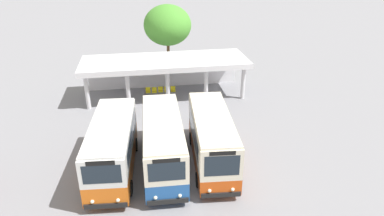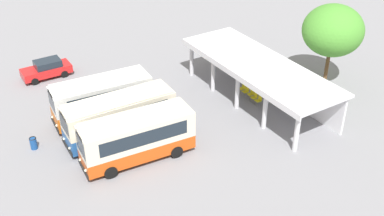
{
  "view_description": "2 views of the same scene",
  "coord_description": "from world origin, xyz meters",
  "px_view_note": "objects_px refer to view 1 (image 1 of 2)",
  "views": [
    {
      "loc": [
        -2.51,
        -15.58,
        12.45
      ],
      "look_at": [
        1.08,
        6.01,
        2.23
      ],
      "focal_mm": 32.15,
      "sensor_mm": 36.0,
      "label": 1
    },
    {
      "loc": [
        25.58,
        -8.35,
        20.04
      ],
      "look_at": [
        1.64,
        6.75,
        2.59
      ],
      "focal_mm": 44.49,
      "sensor_mm": 36.0,
      "label": 2
    }
  ],
  "objects_px": {
    "city_bus_nearest_orange": "(112,146)",
    "waiting_chair_fifth_seat": "(173,90)",
    "waiting_chair_middle_seat": "(161,90)",
    "waiting_chair_fourth_seat": "(167,90)",
    "city_bus_middle_cream": "(212,137)",
    "waiting_chair_second_from_end": "(154,91)",
    "waiting_chair_end_by_column": "(148,91)",
    "city_bus_second_in_row": "(163,141)"
  },
  "relations": [
    {
      "from": "city_bus_nearest_orange",
      "to": "waiting_chair_fifth_seat",
      "type": "distance_m",
      "value": 12.44
    },
    {
      "from": "waiting_chair_middle_seat",
      "to": "waiting_chair_fourth_seat",
      "type": "relative_size",
      "value": 1.0
    },
    {
      "from": "waiting_chair_fourth_seat",
      "to": "waiting_chair_fifth_seat",
      "type": "height_order",
      "value": "same"
    },
    {
      "from": "city_bus_middle_cream",
      "to": "waiting_chair_second_from_end",
      "type": "bearing_deg",
      "value": 103.93
    },
    {
      "from": "waiting_chair_fourth_seat",
      "to": "waiting_chair_second_from_end",
      "type": "bearing_deg",
      "value": 179.35
    },
    {
      "from": "waiting_chair_second_from_end",
      "to": "waiting_chair_fourth_seat",
      "type": "relative_size",
      "value": 1.0
    },
    {
      "from": "city_bus_nearest_orange",
      "to": "waiting_chair_second_from_end",
      "type": "bearing_deg",
      "value": 74.44
    },
    {
      "from": "city_bus_middle_cream",
      "to": "waiting_chair_fourth_seat",
      "type": "height_order",
      "value": "city_bus_middle_cream"
    },
    {
      "from": "waiting_chair_middle_seat",
      "to": "waiting_chair_fifth_seat",
      "type": "distance_m",
      "value": 1.15
    },
    {
      "from": "waiting_chair_second_from_end",
      "to": "waiting_chair_middle_seat",
      "type": "relative_size",
      "value": 1.0
    },
    {
      "from": "waiting_chair_end_by_column",
      "to": "waiting_chair_second_from_end",
      "type": "relative_size",
      "value": 1.0
    },
    {
      "from": "city_bus_nearest_orange",
      "to": "waiting_chair_second_from_end",
      "type": "relative_size",
      "value": 8.93
    },
    {
      "from": "city_bus_nearest_orange",
      "to": "city_bus_second_in_row",
      "type": "height_order",
      "value": "city_bus_nearest_orange"
    },
    {
      "from": "city_bus_second_in_row",
      "to": "waiting_chair_second_from_end",
      "type": "distance_m",
      "value": 11.4
    },
    {
      "from": "city_bus_second_in_row",
      "to": "city_bus_middle_cream",
      "type": "distance_m",
      "value": 3.01
    },
    {
      "from": "waiting_chair_fifth_seat",
      "to": "waiting_chair_end_by_column",
      "type": "bearing_deg",
      "value": 177.19
    },
    {
      "from": "waiting_chair_fourth_seat",
      "to": "waiting_chair_middle_seat",
      "type": "bearing_deg",
      "value": 170.62
    },
    {
      "from": "city_bus_second_in_row",
      "to": "waiting_chair_fifth_seat",
      "type": "relative_size",
      "value": 9.45
    },
    {
      "from": "waiting_chair_end_by_column",
      "to": "waiting_chair_second_from_end",
      "type": "xyz_separation_m",
      "value": [
        0.57,
        -0.08,
        0.0
      ]
    },
    {
      "from": "waiting_chair_end_by_column",
      "to": "waiting_chair_middle_seat",
      "type": "relative_size",
      "value": 1.0
    },
    {
      "from": "waiting_chair_second_from_end",
      "to": "waiting_chair_end_by_column",
      "type": "bearing_deg",
      "value": 172.06
    },
    {
      "from": "city_bus_middle_cream",
      "to": "waiting_chair_end_by_column",
      "type": "distance_m",
      "value": 12.08
    },
    {
      "from": "city_bus_middle_cream",
      "to": "waiting_chair_end_by_column",
      "type": "relative_size",
      "value": 9.13
    },
    {
      "from": "waiting_chair_middle_seat",
      "to": "waiting_chair_fifth_seat",
      "type": "relative_size",
      "value": 1.0
    },
    {
      "from": "waiting_chair_second_from_end",
      "to": "waiting_chair_middle_seat",
      "type": "height_order",
      "value": "same"
    },
    {
      "from": "waiting_chair_end_by_column",
      "to": "waiting_chair_middle_seat",
      "type": "height_order",
      "value": "same"
    },
    {
      "from": "city_bus_nearest_orange",
      "to": "city_bus_second_in_row",
      "type": "distance_m",
      "value": 3.01
    },
    {
      "from": "waiting_chair_middle_seat",
      "to": "city_bus_nearest_orange",
      "type": "bearing_deg",
      "value": -108.08
    },
    {
      "from": "city_bus_second_in_row",
      "to": "waiting_chair_fourth_seat",
      "type": "height_order",
      "value": "city_bus_second_in_row"
    },
    {
      "from": "waiting_chair_middle_seat",
      "to": "waiting_chair_fifth_seat",
      "type": "height_order",
      "value": "same"
    },
    {
      "from": "waiting_chair_second_from_end",
      "to": "city_bus_second_in_row",
      "type": "bearing_deg",
      "value": -90.85
    },
    {
      "from": "waiting_chair_second_from_end",
      "to": "waiting_chair_fourth_seat",
      "type": "height_order",
      "value": "same"
    },
    {
      "from": "city_bus_middle_cream",
      "to": "waiting_chair_second_from_end",
      "type": "relative_size",
      "value": 9.13
    },
    {
      "from": "city_bus_middle_cream",
      "to": "waiting_chair_second_from_end",
      "type": "distance_m",
      "value": 11.86
    },
    {
      "from": "waiting_chair_middle_seat",
      "to": "waiting_chair_fourth_seat",
      "type": "height_order",
      "value": "same"
    },
    {
      "from": "city_bus_nearest_orange",
      "to": "city_bus_middle_cream",
      "type": "distance_m",
      "value": 6.01
    },
    {
      "from": "city_bus_middle_cream",
      "to": "waiting_chair_fifth_seat",
      "type": "distance_m",
      "value": 11.53
    },
    {
      "from": "waiting_chair_middle_seat",
      "to": "waiting_chair_fourth_seat",
      "type": "xyz_separation_m",
      "value": [
        0.57,
        -0.09,
        0.0
      ]
    },
    {
      "from": "city_bus_second_in_row",
      "to": "waiting_chair_fifth_seat",
      "type": "distance_m",
      "value": 11.52
    },
    {
      "from": "city_bus_nearest_orange",
      "to": "waiting_chair_middle_seat",
      "type": "distance_m",
      "value": 12.14
    },
    {
      "from": "city_bus_second_in_row",
      "to": "waiting_chair_second_from_end",
      "type": "relative_size",
      "value": 9.45
    },
    {
      "from": "city_bus_second_in_row",
      "to": "city_bus_middle_cream",
      "type": "bearing_deg",
      "value": -2.14
    }
  ]
}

